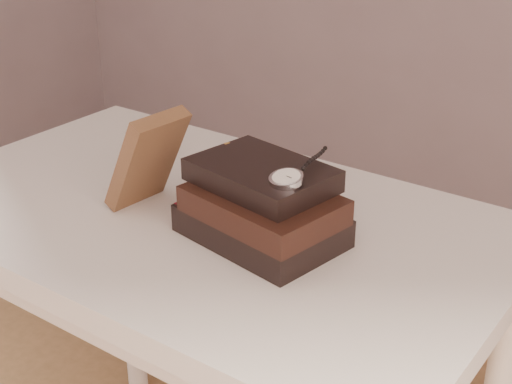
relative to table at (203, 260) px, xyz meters
The scene contains 5 objects.
table is the anchor object (origin of this frame).
book_stack 0.20m from the table, ahead, with size 0.26×0.20×0.12m.
journal 0.20m from the table, 155.20° to the right, with size 0.03×0.11×0.18m, color #462C1B.
pocket_watch 0.29m from the table, 10.44° to the right, with size 0.06×0.15×0.02m.
eyeglasses 0.19m from the table, 47.99° to the left, with size 0.11×0.13×0.05m.
Camera 1 is at (0.70, -0.47, 1.29)m, focal length 51.85 mm.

